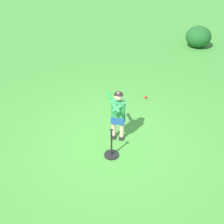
{
  "coord_description": "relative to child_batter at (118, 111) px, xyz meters",
  "views": [
    {
      "loc": [
        -1.71,
        -3.9,
        3.59
      ],
      "look_at": [
        0.15,
        0.35,
        0.45
      ],
      "focal_mm": 43.19,
      "sensor_mm": 36.0,
      "label": 1
    }
  ],
  "objects": [
    {
      "name": "ground_plane",
      "position": [
        -0.14,
        -0.06,
        -0.65
      ],
      "size": [
        40.0,
        40.0,
        0.0
      ],
      "primitive_type": "plane",
      "color": "#479338"
    },
    {
      "name": "child_batter",
      "position": [
        0.0,
        0.0,
        0.0
      ],
      "size": [
        0.34,
        0.64,
        1.08
      ],
      "color": "#232328",
      "rests_on": "ground"
    },
    {
      "name": "play_ball_far_left",
      "position": [
        1.32,
        1.13,
        -0.61
      ],
      "size": [
        0.08,
        0.08,
        0.08
      ],
      "primitive_type": "sphere",
      "color": "red",
      "rests_on": "ground"
    },
    {
      "name": "batting_tee",
      "position": [
        -0.33,
        -0.46,
        -0.55
      ],
      "size": [
        0.28,
        0.28,
        0.62
      ],
      "color": "black",
      "rests_on": "ground"
    },
    {
      "name": "shrub_left_background",
      "position": [
        4.9,
        3.62,
        -0.28
      ],
      "size": [
        0.91,
        0.92,
        0.75
      ],
      "primitive_type": "ellipsoid",
      "color": "#1E5B23",
      "rests_on": "ground"
    }
  ]
}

